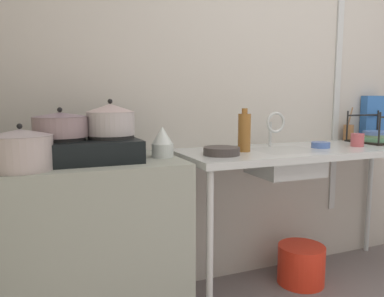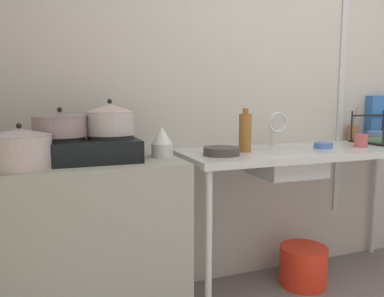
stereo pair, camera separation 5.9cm
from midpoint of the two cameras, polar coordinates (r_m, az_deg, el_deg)
wall_back at (r=2.80m, az=15.38°, el=8.38°), size 4.71×0.10×2.54m
wall_metal_strip at (r=3.00m, az=22.28°, el=10.44°), size 0.05×0.01×2.03m
counter_concrete at (r=2.08m, az=-14.12°, el=-14.19°), size 0.92×0.58×0.91m
counter_sink at (r=2.51m, az=18.25°, el=-1.45°), size 1.71×0.58×0.91m
stove at (r=1.95m, az=-14.78°, el=-0.06°), size 0.50×0.37×0.13m
pot_on_left_burner at (r=1.93m, az=-18.46°, el=3.49°), size 0.26×0.26×0.14m
pot_on_right_burner at (r=1.96m, az=-11.42°, el=4.36°), size 0.24×0.24×0.18m
pot_beside_stove at (r=1.80m, az=-23.67°, el=-0.06°), size 0.27×0.27×0.20m
percolator at (r=2.01m, az=-3.71°, el=0.96°), size 0.12×0.12×0.16m
sink_basin at (r=2.37m, az=14.78°, el=-2.10°), size 0.38×0.33×0.15m
faucet at (r=2.47m, az=13.35°, el=3.55°), size 0.14×0.08×0.23m
frying_pan at (r=2.09m, az=5.28°, el=-0.40°), size 0.20×0.20×0.04m
dish_rack at (r=2.97m, az=27.42°, el=1.50°), size 0.32×0.30×0.22m
cup_by_rack at (r=2.67m, az=24.73°, el=1.11°), size 0.08×0.08×0.09m
small_bowl_on_drainboard at (r=2.52m, az=19.83°, el=0.45°), size 0.12×0.12×0.04m
bottle_by_sink at (r=2.23m, az=8.77°, el=2.43°), size 0.07×0.07×0.25m
cereal_box at (r=3.20m, az=26.87°, el=4.14°), size 0.19×0.10×0.33m
utensil_jar at (r=3.03m, az=23.65°, el=2.21°), size 0.08×0.07×0.25m
bucket_on_floor at (r=2.70m, az=17.07°, el=-16.56°), size 0.31×0.31×0.26m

